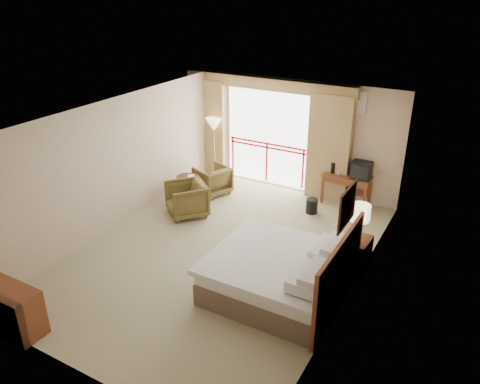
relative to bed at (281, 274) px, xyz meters
The scene contains 29 objects.
floor 1.66m from the bed, 158.15° to the left, with size 7.00×7.00×0.00m, color gray.
ceiling 2.83m from the bed, 158.15° to the left, with size 7.00×7.00×0.00m, color white.
wall_back 4.47m from the bed, 110.05° to the left, with size 5.00×5.00×0.00m, color #C4A98D.
wall_front 3.41m from the bed, 117.29° to the right, with size 5.00×5.00×0.00m, color #C4A98D.
wall_left 4.16m from the bed, behind, with size 7.00×7.00×0.00m, color #C4A98D.
wall_right 1.52m from the bed, 30.87° to the left, with size 7.00×7.00×0.00m, color #C4A98D.
balcony_door 4.75m from the bed, 119.37° to the left, with size 2.40×2.40×0.00m, color white.
balcony_railing 4.68m from the bed, 119.49° to the left, with size 2.09×0.03×1.02m.
curtain_left 5.65m from the bed, 134.97° to the left, with size 1.00×0.26×2.50m, color #96784D.
curtain_right 4.10m from the bed, 99.29° to the left, with size 1.00×0.26×2.50m, color #96784D.
valance 5.08m from the bed, 119.98° to the left, with size 4.40×0.22×0.28m, color #96784D.
hvac_vent 4.53m from the bed, 92.76° to the left, with size 0.50×0.04×0.50m, color silver.
bed is the anchor object (origin of this frame).
headboard 1.00m from the bed, ahead, with size 0.06×2.10×1.30m, color #5B2916.
framed_art 1.77m from the bed, ahead, with size 0.04×0.72×0.60m.
nightstand 1.50m from the bed, 54.78° to the left, with size 0.47×0.55×0.66m, color #5B2916.
table_lamp 1.72m from the bed, 55.85° to the left, with size 0.35×0.35×0.61m.
phone 1.39m from the bed, 52.84° to the left, with size 0.18×0.14×0.08m, color black.
desk 3.91m from the bed, 91.95° to the left, with size 1.08×0.52×0.71m.
tv 3.89m from the bed, 87.52° to the left, with size 0.43×0.34×0.39m.
coffee_maker 3.91m from the bed, 97.14° to the left, with size 0.12×0.12×0.26m, color black.
cup 3.84m from the bed, 95.00° to the left, with size 0.07×0.07×0.09m, color white.
wastebasket 3.10m from the bed, 101.94° to the left, with size 0.26×0.26×0.33m, color black.
armchair_far 4.24m from the bed, 138.05° to the left, with size 0.73×0.75×0.68m, color #4D401F.
armchair_near 3.42m from the bed, 152.53° to the left, with size 0.80×0.83×0.75m, color #4D401F.
side_table 4.07m from the bed, 147.22° to the left, with size 0.54×0.54×0.59m.
book 4.08m from the bed, 147.22° to the left, with size 0.16×0.21×0.02m, color white.
floor_lamp 5.29m from the bed, 134.49° to the left, with size 0.41×0.41×1.60m.
dresser 4.20m from the bed, 138.32° to the right, with size 1.11×0.47×0.74m.
Camera 1 is at (4.07, -6.53, 4.81)m, focal length 35.00 mm.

